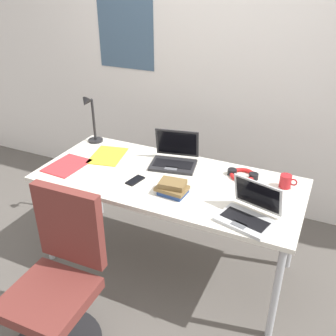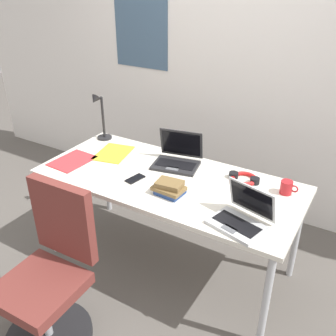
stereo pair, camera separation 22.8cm
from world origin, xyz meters
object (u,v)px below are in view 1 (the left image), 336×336
object	(u,v)px
desk_lamp	(91,120)
paper_folder_by_keyboard	(108,156)
headphones	(243,175)
book_stack	(173,188)
coffee_mug	(286,181)
laptop_center	(174,158)
paper_folder_near_lamp	(67,165)
laptop_back_left	(249,213)
computer_mouse	(269,196)
office_chair	(58,290)
cell_phone	(135,180)

from	to	relation	value
desk_lamp	paper_folder_by_keyboard	xyz separation A→B (m)	(0.24, -0.16, -0.19)
headphones	book_stack	world-z (taller)	book_stack
book_stack	coffee_mug	world-z (taller)	coffee_mug
paper_folder_by_keyboard	coffee_mug	distance (m)	1.30
laptop_center	book_stack	bearing A→B (deg)	-67.58
laptop_center	paper_folder_near_lamp	size ratio (longest dim) A/B	1.18
desk_lamp	laptop_back_left	size ratio (longest dim) A/B	1.13
laptop_back_left	computer_mouse	size ratio (longest dim) A/B	3.70
paper_folder_by_keyboard	desk_lamp	bearing A→B (deg)	146.58
laptop_back_left	office_chair	xyz separation A→B (m)	(-0.89, -0.64, -0.39)
headphones	paper_folder_near_lamp	size ratio (longest dim) A/B	0.69
computer_mouse	paper_folder_near_lamp	world-z (taller)	computer_mouse
office_chair	book_stack	bearing A→B (deg)	61.38
headphones	paper_folder_by_keyboard	bearing A→B (deg)	-173.20
computer_mouse	office_chair	world-z (taller)	office_chair
cell_phone	coffee_mug	distance (m)	0.99
book_stack	paper_folder_by_keyboard	world-z (taller)	book_stack
laptop_center	book_stack	xyz separation A→B (m)	(0.15, -0.37, -0.01)
desk_lamp	coffee_mug	bearing A→B (deg)	-2.22
cell_phone	headphones	xyz separation A→B (m)	(0.64, 0.36, 0.01)
laptop_center	office_chair	world-z (taller)	laptop_center
laptop_back_left	book_stack	bearing A→B (deg)	172.12
desk_lamp	paper_folder_by_keyboard	world-z (taller)	desk_lamp
book_stack	paper_folder_by_keyboard	xyz separation A→B (m)	(-0.66, 0.28, -0.04)
laptop_back_left	paper_folder_near_lamp	size ratio (longest dim) A/B	1.15
cell_phone	paper_folder_near_lamp	distance (m)	0.55
laptop_center	headphones	bearing A→B (deg)	2.87
book_stack	paper_folder_near_lamp	world-z (taller)	book_stack
cell_phone	laptop_back_left	bearing A→B (deg)	3.59
computer_mouse	headphones	world-z (taller)	headphones
laptop_center	paper_folder_near_lamp	xyz separation A→B (m)	(-0.69, -0.35, -0.04)
paper_folder_near_lamp	laptop_center	bearing A→B (deg)	27.16
paper_folder_near_lamp	coffee_mug	distance (m)	1.52
cell_phone	coffee_mug	size ratio (longest dim) A/B	1.20
laptop_back_left	paper_folder_by_keyboard	world-z (taller)	laptop_back_left
headphones	coffee_mug	world-z (taller)	coffee_mug
desk_lamp	paper_folder_near_lamp	size ratio (longest dim) A/B	1.29
paper_folder_by_keyboard	coffee_mug	world-z (taller)	coffee_mug
laptop_back_left	paper_folder_near_lamp	bearing A→B (deg)	176.19
headphones	paper_folder_near_lamp	world-z (taller)	headphones
desk_lamp	headphones	xyz separation A→B (m)	(1.25, -0.04, -0.18)
laptop_back_left	book_stack	distance (m)	0.51
book_stack	coffee_mug	distance (m)	0.74
book_stack	paper_folder_near_lamp	bearing A→B (deg)	178.65
laptop_center	desk_lamp	bearing A→B (deg)	175.12
book_stack	paper_folder_by_keyboard	bearing A→B (deg)	157.25
headphones	coffee_mug	xyz separation A→B (m)	(0.29, -0.02, 0.03)
computer_mouse	headphones	size ratio (longest dim) A/B	0.45
cell_phone	office_chair	xyz separation A→B (m)	(-0.10, -0.75, -0.35)
laptop_center	office_chair	size ratio (longest dim) A/B	0.38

